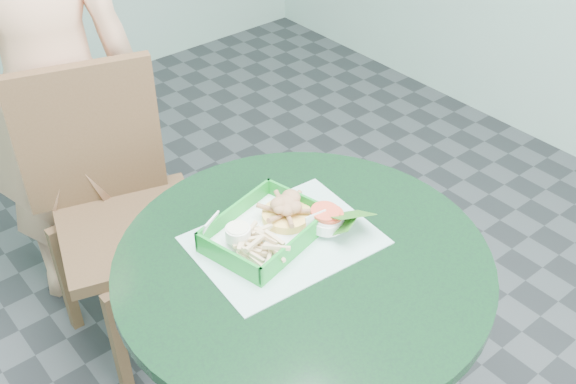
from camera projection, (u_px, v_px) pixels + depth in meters
cafe_table at (302, 316)px, 1.60m from camera, size 0.84×0.84×0.75m
dining_chair at (114, 196)px, 2.06m from camera, size 0.43×0.43×0.93m
diner_person at (49, 75)px, 2.03m from camera, size 0.71×0.59×1.68m
placemat at (284, 247)px, 1.54m from camera, size 0.42×0.33×0.00m
food_basket at (265, 240)px, 1.54m from camera, size 0.26×0.19×0.05m
crab_sandwich at (291, 218)px, 1.55m from camera, size 0.12×0.12×0.07m
fries_pile at (253, 251)px, 1.48m from camera, size 0.12×0.13×0.04m
sauce_ramekin at (236, 235)px, 1.50m from camera, size 0.06×0.06×0.03m
garnish_cup at (334, 234)px, 1.52m from camera, size 0.12×0.12×0.05m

